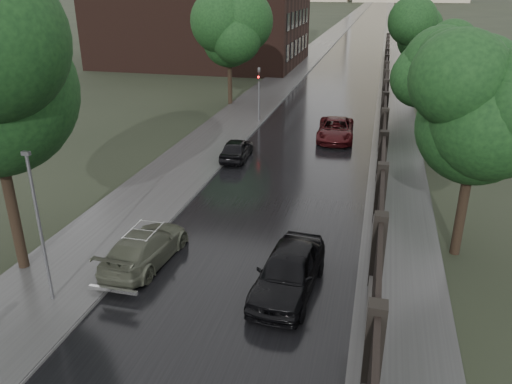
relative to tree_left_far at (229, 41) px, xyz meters
name	(u,v)px	position (x,y,z in m)	size (l,w,h in m)	color
ground	(196,362)	(8.00, -30.00, -5.24)	(800.00, 800.00, 0.00)	black
road	(376,11)	(8.00, 160.00, -5.23)	(8.00, 420.00, 0.02)	black
sidewalk_left	(359,11)	(2.00, 160.00, -5.16)	(4.00, 420.00, 0.16)	#2D2D2D
verge_right	(391,11)	(13.50, 160.00, -5.20)	(3.00, 420.00, 0.08)	#2D2D2D
fence_right	(385,96)	(12.60, 2.01, -4.23)	(0.45, 75.72, 2.70)	#383533
tree_left_far	(229,41)	(0.00, 0.00, 0.00)	(4.25, 4.25, 7.39)	black
tree_right_a	(476,127)	(15.50, -22.00, -0.29)	(4.08, 4.08, 7.01)	black
tree_right_b	(440,66)	(15.50, -8.00, -0.29)	(4.08, 4.08, 7.01)	black
tree_right_c	(422,37)	(15.50, 10.00, -0.29)	(4.08, 4.08, 7.01)	black
lamp_post	(40,228)	(2.60, -28.50, -2.57)	(0.25, 0.12, 5.11)	#59595E
traffic_light	(259,90)	(3.70, -5.01, -2.84)	(0.16, 0.32, 4.00)	#59595E
volga_sedan	(145,247)	(4.40, -25.46, -4.60)	(1.79, 4.40, 1.28)	#434638
hatchback_left	(237,149)	(4.40, -13.38, -4.63)	(1.45, 3.60, 1.23)	black
car_right_near	(288,271)	(9.81, -26.05, -4.46)	(1.84, 4.56, 1.55)	black
car_right_far	(336,129)	(9.60, -8.03, -4.56)	(2.27, 4.92, 1.37)	black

